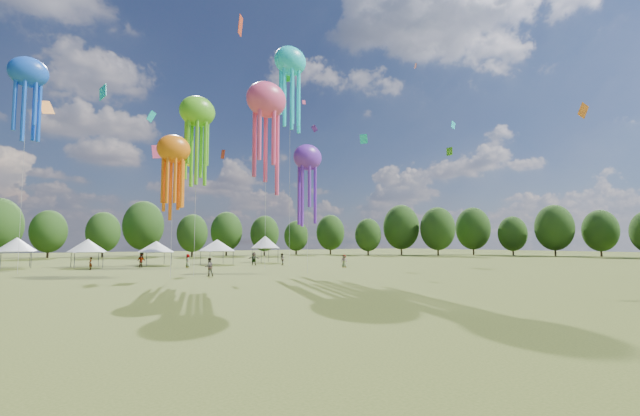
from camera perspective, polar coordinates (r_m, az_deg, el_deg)
ground at (r=25.56m, az=27.80°, el=-11.73°), size 300.00×300.00×0.00m
spectator_near at (r=45.20m, az=-14.42°, el=-7.54°), size 0.94×0.75×1.85m
spectators_far at (r=63.96m, az=-13.29°, el=-6.65°), size 29.43×23.27×1.89m
festival_tents at (r=68.42m, az=-20.38°, el=-4.56°), size 38.79×11.92×4.46m
show_kites at (r=56.79m, az=-10.74°, el=12.44°), size 36.03×21.19×32.15m
small_kites at (r=62.70m, az=-12.18°, el=20.12°), size 77.05×53.77×45.12m
treeline at (r=76.16m, az=-21.92°, el=-1.83°), size 201.57×95.24×13.43m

